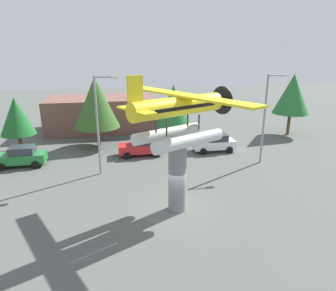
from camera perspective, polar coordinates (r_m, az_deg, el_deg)
The scene contains 13 objects.
ground_plane at distance 19.09m, azimuth 1.74°, elevation -12.23°, with size 140.00×140.00×0.00m, color #515651.
display_pedestal at distance 18.10m, azimuth 1.80°, elevation -6.14°, with size 1.10×1.10×4.42m, color slate.
floatplane_monument at distance 17.00m, azimuth 2.27°, elevation 6.04°, with size 7.12×9.77×4.00m.
car_near_green at distance 28.62m, azimuth -26.62°, elevation -1.89°, with size 4.20×2.02×1.76m.
car_mid_red at distance 28.43m, azimuth -5.24°, elevation -0.17°, with size 4.20×2.02×1.76m.
car_far_white at distance 29.87m, azimuth 8.99°, elevation 0.56°, with size 4.20×2.02×1.76m.
streetlight_primary at distance 23.54m, azimuth -13.10°, elevation 5.01°, with size 1.84×0.28×7.85m.
streetlight_secondary at distance 26.88m, azimuth 18.61°, elevation 6.01°, with size 1.84×0.28×7.81m.
storefront_building at distance 38.90m, azimuth -12.49°, elevation 6.09°, with size 13.46×7.45×4.12m, color brown.
tree_west at distance 32.05m, azimuth -27.32°, elevation 5.04°, with size 3.27×3.27×5.46m.
tree_east at distance 31.11m, azimuth -13.78°, elevation 8.08°, with size 4.64×4.64×7.23m.
tree_center_back at distance 32.96m, azimuth 1.09°, elevation 7.77°, with size 4.05×4.05×6.17m.
tree_far_east at distance 37.81m, azimuth 22.94°, elevation 9.15°, with size 4.15×4.15×7.19m.
Camera 1 is at (-3.68, -16.17, 9.45)m, focal length 31.46 mm.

